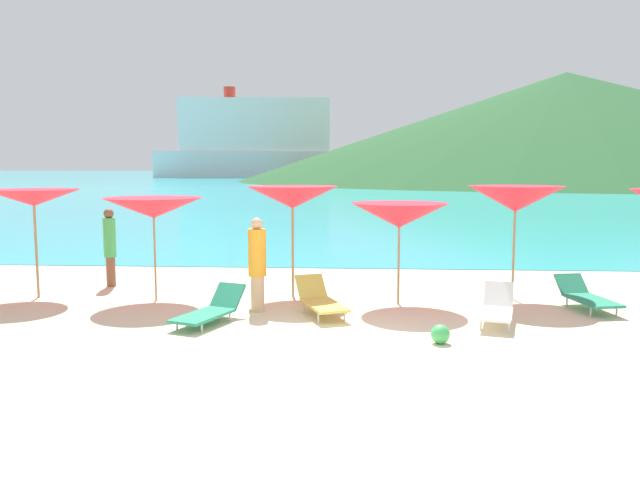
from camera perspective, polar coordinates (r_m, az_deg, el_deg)
ground_plane at (r=19.88m, az=2.56°, el=-2.02°), size 50.00×100.00×0.30m
ocean_water at (r=237.46m, az=3.60°, el=5.94°), size 650.00×440.00×0.02m
headland_hill at (r=137.60m, az=21.21°, el=9.50°), size 130.96×130.96×21.56m
umbrella_1 at (r=14.89m, az=-24.46°, el=3.48°), size 2.11×2.11×2.36m
umbrella_2 at (r=13.74m, az=-14.81°, el=2.82°), size 2.19×2.19×2.20m
umbrella_3 at (r=13.72m, az=-2.50°, el=3.85°), size 2.11×2.11×2.42m
umbrella_4 at (r=13.00m, az=7.18°, el=2.22°), size 2.02×2.02×2.11m
umbrella_5 at (r=14.01m, az=17.25°, el=3.55°), size 2.04×2.04×2.43m
lounge_chair_0 at (r=11.89m, az=15.68°, el=-5.94°), size 0.89×1.51×0.69m
lounge_chair_1 at (r=12.19m, az=0.02°, el=-5.40°), size 1.17×1.77×0.67m
lounge_chair_2 at (r=11.75m, az=-9.88°, el=-6.22°), size 1.15×1.78×0.61m
lounge_chair_4 at (r=13.72m, az=22.91°, el=-4.67°), size 0.92×1.73×0.60m
beachgoer_0 at (r=15.74m, az=-18.46°, el=-0.37°), size 0.29×0.29×1.86m
beachgoer_2 at (r=12.41m, az=-5.69°, el=-2.00°), size 0.35×0.35×1.85m
beach_ball at (r=10.45m, az=10.82°, el=-8.35°), size 0.31×0.31×0.31m
cruise_ship at (r=170.35m, az=-5.90°, el=8.74°), size 53.02×13.80×23.65m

